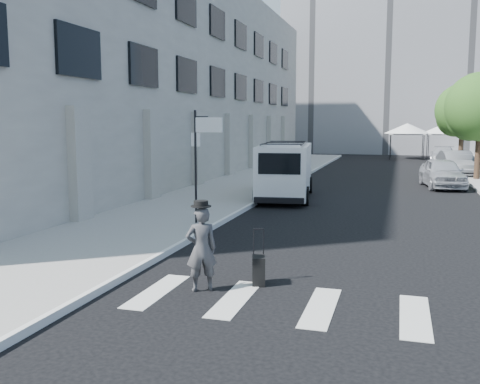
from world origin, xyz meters
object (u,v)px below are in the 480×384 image
Objects in this scene: parked_car_b at (457,164)px; parked_car_c at (443,155)px; briefcase at (204,231)px; cargo_van at (285,170)px; businessman at (201,249)px; suitcase at (259,270)px; parked_car_a at (442,173)px.

parked_car_c is (0.00, 10.93, -0.11)m from parked_car_b.
cargo_van is at bearing 83.69° from briefcase.
businessman is 1.31m from suitcase.
businessman is 37.22m from parked_car_c.
parked_car_a is (5.70, 19.10, -0.08)m from businessman.
parked_car_b is (6.98, 25.62, -0.06)m from businessman.
parked_car_c is at bearing 63.73° from cargo_van.
businessman is 13.26m from cargo_van.
parked_car_c is at bearing -131.12° from businessman.
parked_car_a is 17.51m from parked_car_c.
businessman is 0.26× the size of cargo_van.
suitcase is (2.69, -4.00, 0.13)m from briefcase.
briefcase is 8.59m from cargo_van.
suitcase is at bearing -87.74° from cargo_van.
cargo_van is at bearing -115.51° from businessman.
businessman is at bearing -95.12° from parked_car_c.
cargo_van is 1.36× the size of parked_car_b.
cargo_van is (-1.11, 13.21, 0.37)m from businessman.
parked_car_b is (8.09, 12.42, -0.43)m from cargo_van.
cargo_van is 1.39× the size of parked_car_c.
suitcase is 12.70m from cargo_van.
briefcase is 0.09× the size of parked_car_b.
businessman reaches higher than suitcase.
cargo_van reaches higher than parked_car_b.
parked_car_c is at bearing 64.30° from suitcase.
suitcase is 0.25× the size of parked_car_c.
parked_car_b is 1.02× the size of parked_car_c.
cargo_van reaches higher than briefcase.
parked_car_b reaches higher than parked_car_a.
cargo_van is 9.02m from parked_car_a.
businessman is 19.93m from parked_car_a.
parked_car_a reaches higher than briefcase.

